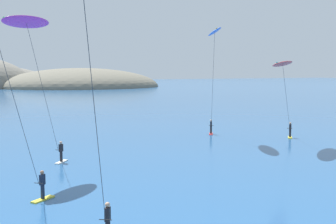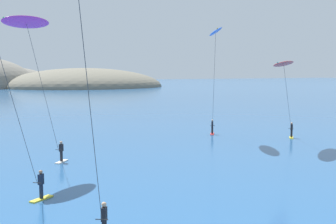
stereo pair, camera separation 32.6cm
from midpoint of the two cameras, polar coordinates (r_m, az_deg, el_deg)
name	(u,v)px [view 2 (the right image)]	position (r m, az deg, el deg)	size (l,w,h in m)	color
headland_island	(6,87)	(189.95, -21.01, 3.12)	(123.82, 63.60, 26.72)	slate
kitesurfer_magenta	(30,34)	(31.78, -17.95, 9.97)	(5.43, 5.05, 11.12)	silver
kitesurfer_red	(284,69)	(41.89, 15.70, 5.68)	(7.94, 6.92, 8.27)	yellow
kitesurfer_blue	(215,40)	(44.32, 6.65, 9.64)	(4.33, 7.08, 11.70)	red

